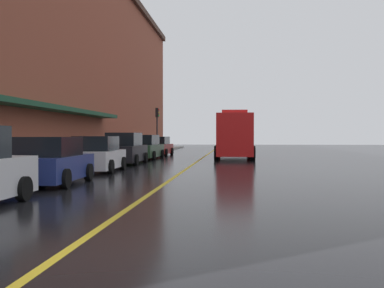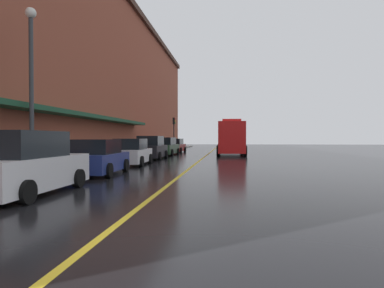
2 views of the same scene
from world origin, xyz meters
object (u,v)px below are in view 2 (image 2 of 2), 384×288
at_px(fire_truck, 231,139).
at_px(parking_meter_3, 146,145).
at_px(parked_car_2, 131,153).
at_px(parking_meter_0, 76,151).
at_px(parked_car_0, 27,165).
at_px(parking_meter_1, 156,144).
at_px(traffic_light_near, 174,127).
at_px(parked_car_3, 151,148).
at_px(parked_car_4, 166,147).
at_px(parked_car_1, 98,158).
at_px(parking_meter_2, 146,145).
at_px(parked_car_5, 175,146).
at_px(street_lamp_left, 31,73).

height_order(fire_truck, parking_meter_3, fire_truck).
height_order(parked_car_2, parking_meter_0, parked_car_2).
bearing_deg(parked_car_0, parking_meter_0, 13.45).
height_order(parking_meter_1, traffic_light_near, traffic_light_near).
distance_m(parked_car_3, parked_car_4, 5.93).
height_order(parked_car_1, parking_meter_2, parked_car_1).
relative_size(parked_car_0, traffic_light_near, 1.10).
bearing_deg(parking_meter_3, parked_car_4, 62.26).
bearing_deg(parking_meter_2, parked_car_5, 80.96).
distance_m(parked_car_0, street_lamp_left, 5.43).
distance_m(parking_meter_1, parking_meter_2, 4.30).
xyz_separation_m(parked_car_2, parked_car_4, (-0.08, 11.79, 0.04)).
distance_m(parked_car_3, fire_truck, 10.00).
xyz_separation_m(parked_car_4, parking_meter_0, (-1.34, -16.39, 0.24)).
distance_m(parked_car_4, street_lamp_left, 19.59).
bearing_deg(parking_meter_2, parking_meter_0, -90.00).
bearing_deg(parked_car_5, parking_meter_2, 172.90).
bearing_deg(parked_car_1, parking_meter_2, 3.44).
height_order(parked_car_3, street_lamp_left, street_lamp_left).
height_order(parked_car_0, parked_car_1, parked_car_0).
relative_size(parked_car_4, parking_meter_1, 3.67).
bearing_deg(parking_meter_0, fire_truck, 66.87).
bearing_deg(parked_car_4, traffic_light_near, 7.95).
relative_size(parked_car_3, parking_meter_3, 3.38).
bearing_deg(parking_meter_0, parked_car_0, -76.88).
bearing_deg(parking_meter_3, parking_meter_0, -90.00).
xyz_separation_m(parked_car_3, parking_meter_0, (-1.30, -10.46, 0.20)).
distance_m(parked_car_5, parking_meter_1, 4.20).
bearing_deg(parked_car_5, street_lamp_left, 177.52).
bearing_deg(street_lamp_left, parked_car_5, 85.58).
relative_size(parked_car_5, fire_truck, 0.51).
relative_size(parked_car_1, parking_meter_0, 3.23).
distance_m(parked_car_2, traffic_light_near, 24.48).
height_order(parked_car_5, street_lamp_left, street_lamp_left).
distance_m(parked_car_2, parking_meter_2, 9.26).
height_order(parked_car_2, traffic_light_near, traffic_light_near).
bearing_deg(parking_meter_2, parked_car_0, -85.78).
distance_m(parked_car_3, traffic_light_near, 18.65).
bearing_deg(parking_meter_1, parking_meter_0, -90.00).
distance_m(parked_car_5, fire_truck, 7.57).
bearing_deg(parked_car_1, parking_meter_1, 2.15).
distance_m(parking_meter_3, street_lamp_left, 16.96).
xyz_separation_m(parking_meter_2, street_lamp_left, (-0.60, -16.52, 3.34)).
bearing_deg(traffic_light_near, parked_car_3, -86.16).
relative_size(fire_truck, parking_meter_3, 6.76).
relative_size(parked_car_5, parking_meter_3, 3.42).
bearing_deg(parking_meter_2, street_lamp_left, -92.08).
relative_size(parked_car_0, street_lamp_left, 0.68).
distance_m(parked_car_5, parking_meter_2, 8.39).
relative_size(parked_car_4, parking_meter_2, 3.67).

